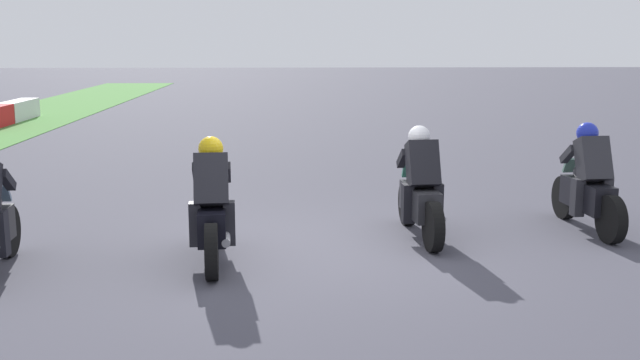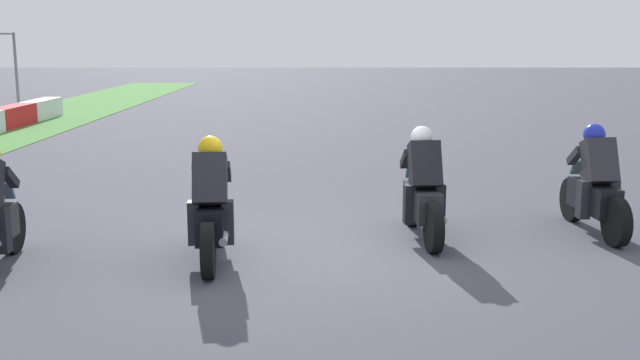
% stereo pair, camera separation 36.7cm
% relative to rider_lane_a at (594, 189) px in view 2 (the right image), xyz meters
% --- Properties ---
extents(ground_plane, '(120.00, 120.00, 0.00)m').
position_rel_rider_lane_a_xyz_m(ground_plane, '(-0.79, 3.76, -0.62)').
color(ground_plane, '#42414C').
extents(rider_lane_a, '(2.04, 0.55, 1.51)m').
position_rel_rider_lane_a_xyz_m(rider_lane_a, '(0.00, 0.00, 0.00)').
color(rider_lane_a, black).
rests_on(rider_lane_a, ground_plane).
extents(rider_lane_b, '(2.04, 0.55, 1.51)m').
position_rel_rider_lane_a_xyz_m(rider_lane_b, '(-0.30, 2.41, 0.00)').
color(rider_lane_b, black).
rests_on(rider_lane_b, ground_plane).
extents(rider_lane_c, '(2.04, 0.55, 1.51)m').
position_rel_rider_lane_a_xyz_m(rider_lane_c, '(-1.32, 5.08, 0.00)').
color(rider_lane_c, black).
rests_on(rider_lane_c, ground_plane).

